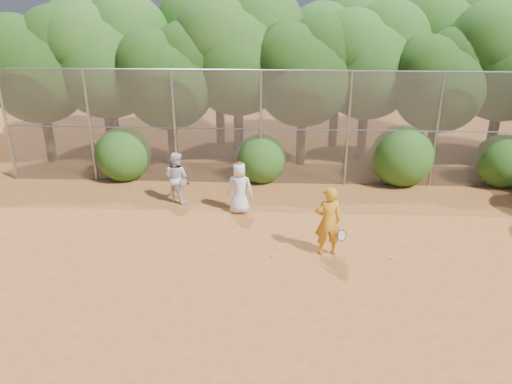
{
  "coord_description": "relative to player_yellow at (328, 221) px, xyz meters",
  "views": [
    {
      "loc": [
        -0.38,
        -10.71,
        6.62
      ],
      "look_at": [
        -1.0,
        2.5,
        1.1
      ],
      "focal_mm": 35.0,
      "sensor_mm": 36.0,
      "label": 1
    }
  ],
  "objects": [
    {
      "name": "ball_3",
      "position": [
        2.74,
        -0.22,
        -0.92
      ],
      "size": [
        0.07,
        0.07,
        0.07
      ],
      "primitive_type": "sphere",
      "color": "#CAEF2B",
      "rests_on": "ground"
    },
    {
      "name": "player_yellow",
      "position": [
        0.0,
        0.0,
        0.0
      ],
      "size": [
        0.89,
        0.61,
        1.91
      ],
      "rotation": [
        0.0,
        0.0,
        3.3
      ],
      "color": "orange",
      "rests_on": "ground"
    },
    {
      "name": "tree_12",
      "position": [
        5.62,
        10.26,
        3.56
      ],
      "size": [
        5.02,
        4.37,
        6.88
      ],
      "color": "black",
      "rests_on": "ground"
    },
    {
      "name": "tree_4",
      "position": [
        -0.39,
        7.26,
        2.81
      ],
      "size": [
        4.19,
        3.64,
        5.73
      ],
      "color": "black",
      "rests_on": "ground"
    },
    {
      "name": "ball_1",
      "position": [
        2.15,
        2.28,
        -0.92
      ],
      "size": [
        0.07,
        0.07,
        0.07
      ],
      "primitive_type": "sphere",
      "color": "#CAEF2B",
      "rests_on": "ground"
    },
    {
      "name": "ball_4",
      "position": [
        -1.44,
        -0.26,
        -0.92
      ],
      "size": [
        0.07,
        0.07,
        0.07
      ],
      "primitive_type": "sphere",
      "color": "#CAEF2B",
      "rests_on": "ground"
    },
    {
      "name": "tree_10",
      "position": [
        -3.87,
        10.06,
        3.68
      ],
      "size": [
        5.15,
        4.48,
        7.06
      ],
      "color": "black",
      "rests_on": "ground"
    },
    {
      "name": "tree_1",
      "position": [
        -7.88,
        7.56,
        3.21
      ],
      "size": [
        4.64,
        4.03,
        6.35
      ],
      "color": "black",
      "rests_on": "ground"
    },
    {
      "name": "tree_7",
      "position": [
        7.12,
        7.66,
        3.33
      ],
      "size": [
        4.77,
        4.14,
        6.53
      ],
      "color": "black",
      "rests_on": "ground"
    },
    {
      "name": "bush_2",
      "position": [
        3.06,
        5.32,
        0.15
      ],
      "size": [
        2.2,
        2.2,
        2.2
      ],
      "primitive_type": "sphere",
      "color": "#214D13",
      "rests_on": "ground"
    },
    {
      "name": "ball_0",
      "position": [
        2.1,
        0.71,
        -0.92
      ],
      "size": [
        0.07,
        0.07,
        0.07
      ],
      "primitive_type": "sphere",
      "color": "#CAEF2B",
      "rests_on": "ground"
    },
    {
      "name": "tree_2",
      "position": [
        -5.39,
        6.85,
        2.63
      ],
      "size": [
        3.99,
        3.47,
        5.47
      ],
      "color": "black",
      "rests_on": "ground"
    },
    {
      "name": "tree_11",
      "position": [
        1.12,
        9.66,
        3.21
      ],
      "size": [
        4.64,
        4.03,
        6.35
      ],
      "color": "black",
      "rests_on": "ground"
    },
    {
      "name": "bush_3",
      "position": [
        6.56,
        5.32,
        -0.0
      ],
      "size": [
        1.9,
        1.9,
        1.9
      ],
      "primitive_type": "sphere",
      "color": "#214D13",
      "rests_on": "ground"
    },
    {
      "name": "tree_0",
      "position": [
        -10.38,
        7.06,
        2.98
      ],
      "size": [
        4.38,
        3.81,
        6.0
      ],
      "color": "black",
      "rests_on": "ground"
    },
    {
      "name": "tree_5",
      "position": [
        2.12,
        8.06,
        3.1
      ],
      "size": [
        4.51,
        3.92,
        6.17
      ],
      "color": "black",
      "rests_on": "ground"
    },
    {
      "name": "bush_1",
      "position": [
        -1.94,
        5.32,
        -0.05
      ],
      "size": [
        1.8,
        1.8,
        1.8
      ],
      "primitive_type": "sphere",
      "color": "#214D13",
      "rests_on": "ground"
    },
    {
      "name": "tree_6",
      "position": [
        4.61,
        7.05,
        2.52
      ],
      "size": [
        3.86,
        3.36,
        5.29
      ],
      "color": "black",
      "rests_on": "ground"
    },
    {
      "name": "player_white",
      "position": [
        -4.61,
        3.25,
        -0.11
      ],
      "size": [
        1.01,
        0.92,
        1.68
      ],
      "rotation": [
        0.0,
        0.0,
        2.71
      ],
      "color": "silver",
      "rests_on": "ground"
    },
    {
      "name": "tree_9",
      "position": [
        -8.88,
        9.86,
        3.39
      ],
      "size": [
        4.83,
        4.2,
        6.62
      ],
      "color": "black",
      "rests_on": "ground"
    },
    {
      "name": "ball_2",
      "position": [
        1.66,
        -0.22,
        -0.92
      ],
      "size": [
        0.07,
        0.07,
        0.07
      ],
      "primitive_type": "sphere",
      "color": "#CAEF2B",
      "rests_on": "ground"
    },
    {
      "name": "ground",
      "position": [
        -0.94,
        -0.98,
        -0.95
      ],
      "size": [
        80.0,
        80.0,
        0.0
      ],
      "primitive_type": "plane",
      "color": "#9A5422",
      "rests_on": "ground"
    },
    {
      "name": "bush_0",
      "position": [
        -6.94,
        5.32,
        0.05
      ],
      "size": [
        2.0,
        2.0,
        2.0
      ],
      "primitive_type": "sphere",
      "color": "#214D13",
      "rests_on": "ground"
    },
    {
      "name": "player_teen",
      "position": [
        -2.49,
        2.49,
        -0.13
      ],
      "size": [
        0.83,
        0.56,
        1.66
      ],
      "rotation": [
        0.0,
        0.0,
        3.09
      ],
      "color": "silver",
      "rests_on": "ground"
    },
    {
      "name": "fence_back",
      "position": [
        -1.06,
        5.02,
        1.1
      ],
      "size": [
        20.05,
        0.09,
        4.03
      ],
      "color": "gray",
      "rests_on": "ground"
    },
    {
      "name": "tree_3",
      "position": [
        -2.88,
        7.86,
        3.44
      ],
      "size": [
        4.89,
        4.26,
        6.7
      ],
      "color": "black",
      "rests_on": "ground"
    },
    {
      "name": "ball_5",
      "position": [
        2.79,
        3.47,
        -0.92
      ],
      "size": [
        0.07,
        0.07,
        0.07
      ],
      "primitive_type": "sphere",
      "color": "#CAEF2B",
      "rests_on": "ground"
    }
  ]
}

